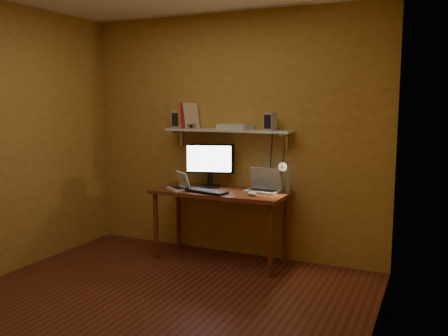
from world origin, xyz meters
The scene contains 14 objects.
room centered at (0.00, 0.00, 1.30)m, with size 3.44×3.24×2.64m.
desk centered at (0.02, 1.28, 0.66)m, with size 1.40×0.60×0.75m.
wall_shelf centered at (0.02, 1.47, 1.36)m, with size 1.40×0.25×0.21m.
monitor centered at (-0.17, 1.42, 1.01)m, with size 0.51×0.27×0.47m.
laptop centered at (0.46, 1.41, 0.82)m, with size 0.35×0.27×0.24m.
netbook centered at (-0.39, 1.16, 0.80)m, with size 0.30×0.28×0.18m.
keyboard centered at (-0.07, 1.12, 0.76)m, with size 0.49×0.16×0.03m, color black.
mouse centered at (0.43, 1.16, 0.77)m, with size 0.11×0.07×0.04m, color silver.
desk_lamp centered at (0.68, 1.41, 0.96)m, with size 0.09×0.23×0.38m.
speaker_left centered at (-0.59, 1.48, 1.47)m, with size 0.10×0.10×0.19m, color #9A9DA2.
speaker_right centered at (0.50, 1.46, 1.46)m, with size 0.10×0.10×0.18m, color #9A9DA2.
books centered at (-0.46, 1.49, 1.51)m, with size 0.19×0.20×0.28m.
shelf_camera centered at (-0.38, 1.41, 1.40)m, with size 0.10×0.06×0.06m.
router centered at (0.10, 1.48, 1.40)m, with size 0.33×0.22×0.06m, color silver.
Camera 1 is at (2.07, -3.10, 1.64)m, focal length 38.00 mm.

